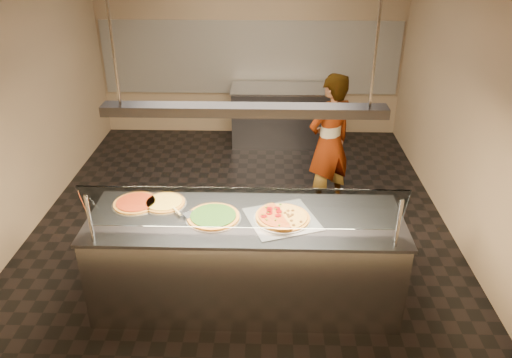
{
  "coord_description": "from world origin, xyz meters",
  "views": [
    {
      "loc": [
        0.32,
        -5.22,
        3.3
      ],
      "look_at": [
        0.2,
        -0.82,
        1.02
      ],
      "focal_mm": 35.0,
      "sensor_mm": 36.0,
      "label": 1
    }
  ],
  "objects_px": {
    "half_pizza_pepperoni": "(269,216)",
    "prep_table": "(279,115)",
    "sneeze_guard": "(243,209)",
    "half_pizza_sausage": "(295,217)",
    "pizza_spatula": "(183,212)",
    "pizza_tomato": "(136,203)",
    "pizza_spinach": "(213,216)",
    "heat_lamp_housing": "(244,110)",
    "pizza_cheese": "(164,202)",
    "perforated_tray": "(282,219)",
    "serving_counter": "(246,260)",
    "worker": "(329,143)"
  },
  "relations": [
    {
      "from": "perforated_tray",
      "to": "prep_table",
      "type": "bearing_deg",
      "value": 89.43
    },
    {
      "from": "prep_table",
      "to": "pizza_spatula",
      "type": "bearing_deg",
      "value": -103.48
    },
    {
      "from": "prep_table",
      "to": "heat_lamp_housing",
      "type": "relative_size",
      "value": 0.68
    },
    {
      "from": "heat_lamp_housing",
      "to": "pizza_spatula",
      "type": "bearing_deg",
      "value": 176.12
    },
    {
      "from": "pizza_spinach",
      "to": "heat_lamp_housing",
      "type": "height_order",
      "value": "heat_lamp_housing"
    },
    {
      "from": "half_pizza_pepperoni",
      "to": "pizza_spinach",
      "type": "xyz_separation_m",
      "value": [
        -0.5,
        0.01,
        -0.02
      ]
    },
    {
      "from": "pizza_cheese",
      "to": "prep_table",
      "type": "xyz_separation_m",
      "value": [
        1.15,
        3.72,
        -0.48
      ]
    },
    {
      "from": "pizza_spatula",
      "to": "sneeze_guard",
      "type": "bearing_deg",
      "value": -33.82
    },
    {
      "from": "perforated_tray",
      "to": "pizza_cheese",
      "type": "bearing_deg",
      "value": 167.5
    },
    {
      "from": "half_pizza_pepperoni",
      "to": "pizza_spinach",
      "type": "height_order",
      "value": "half_pizza_pepperoni"
    },
    {
      "from": "half_pizza_sausage",
      "to": "pizza_tomato",
      "type": "relative_size",
      "value": 1.19
    },
    {
      "from": "half_pizza_pepperoni",
      "to": "pizza_spatula",
      "type": "xyz_separation_m",
      "value": [
        -0.78,
        0.05,
        -0.0
      ]
    },
    {
      "from": "prep_table",
      "to": "sneeze_guard",
      "type": "bearing_deg",
      "value": -94.92
    },
    {
      "from": "half_pizza_sausage",
      "to": "prep_table",
      "type": "height_order",
      "value": "half_pizza_sausage"
    },
    {
      "from": "worker",
      "to": "sneeze_guard",
      "type": "bearing_deg",
      "value": 31.93
    },
    {
      "from": "half_pizza_pepperoni",
      "to": "prep_table",
      "type": "xyz_separation_m",
      "value": [
        0.16,
        3.97,
        -0.5
      ]
    },
    {
      "from": "half_pizza_sausage",
      "to": "heat_lamp_housing",
      "type": "xyz_separation_m",
      "value": [
        -0.45,
        0.01,
        0.99
      ]
    },
    {
      "from": "half_pizza_sausage",
      "to": "heat_lamp_housing",
      "type": "distance_m",
      "value": 1.09
    },
    {
      "from": "serving_counter",
      "to": "heat_lamp_housing",
      "type": "height_order",
      "value": "heat_lamp_housing"
    },
    {
      "from": "perforated_tray",
      "to": "half_pizza_sausage",
      "type": "height_order",
      "value": "half_pizza_sausage"
    },
    {
      "from": "half_pizza_pepperoni",
      "to": "pizza_spatula",
      "type": "height_order",
      "value": "half_pizza_pepperoni"
    },
    {
      "from": "half_pizza_pepperoni",
      "to": "prep_table",
      "type": "height_order",
      "value": "half_pizza_pepperoni"
    },
    {
      "from": "half_pizza_pepperoni",
      "to": "perforated_tray",
      "type": "bearing_deg",
      "value": -0.51
    },
    {
      "from": "heat_lamp_housing",
      "to": "pizza_tomato",
      "type": "bearing_deg",
      "value": 168.04
    },
    {
      "from": "half_pizza_sausage",
      "to": "worker",
      "type": "relative_size",
      "value": 0.31
    },
    {
      "from": "sneeze_guard",
      "to": "half_pizza_sausage",
      "type": "distance_m",
      "value": 0.62
    },
    {
      "from": "perforated_tray",
      "to": "worker",
      "type": "bearing_deg",
      "value": 71.84
    },
    {
      "from": "pizza_cheese",
      "to": "prep_table",
      "type": "bearing_deg",
      "value": 72.86
    },
    {
      "from": "perforated_tray",
      "to": "pizza_spinach",
      "type": "xyz_separation_m",
      "value": [
        -0.62,
        0.01,
        0.01
      ]
    },
    {
      "from": "worker",
      "to": "pizza_cheese",
      "type": "bearing_deg",
      "value": 8.55
    },
    {
      "from": "pizza_spatula",
      "to": "pizza_tomato",
      "type": "bearing_deg",
      "value": 158.95
    },
    {
      "from": "pizza_spinach",
      "to": "heat_lamp_housing",
      "type": "bearing_deg",
      "value": 1.08
    },
    {
      "from": "half_pizza_sausage",
      "to": "pizza_spatula",
      "type": "relative_size",
      "value": 1.97
    },
    {
      "from": "sneeze_guard",
      "to": "pizza_tomato",
      "type": "bearing_deg",
      "value": 151.61
    },
    {
      "from": "perforated_tray",
      "to": "pizza_spatula",
      "type": "height_order",
      "value": "pizza_spatula"
    },
    {
      "from": "sneeze_guard",
      "to": "half_pizza_pepperoni",
      "type": "relative_size",
      "value": 4.88
    },
    {
      "from": "half_pizza_pepperoni",
      "to": "heat_lamp_housing",
      "type": "xyz_separation_m",
      "value": [
        -0.21,
        0.01,
        0.99
      ]
    },
    {
      "from": "serving_counter",
      "to": "pizza_spinach",
      "type": "relative_size",
      "value": 5.67
    },
    {
      "from": "pizza_spatula",
      "to": "heat_lamp_housing",
      "type": "bearing_deg",
      "value": -3.88
    },
    {
      "from": "sneeze_guard",
      "to": "pizza_tomato",
      "type": "height_order",
      "value": "sneeze_guard"
    },
    {
      "from": "half_pizza_pepperoni",
      "to": "pizza_spinach",
      "type": "bearing_deg",
      "value": 179.41
    },
    {
      "from": "pizza_spinach",
      "to": "pizza_tomato",
      "type": "relative_size",
      "value": 1.12
    },
    {
      "from": "serving_counter",
      "to": "half_pizza_pepperoni",
      "type": "xyz_separation_m",
      "value": [
        0.21,
        -0.01,
        0.5
      ]
    },
    {
      "from": "prep_table",
      "to": "perforated_tray",
      "type": "bearing_deg",
      "value": -90.57
    },
    {
      "from": "perforated_tray",
      "to": "pizza_spinach",
      "type": "height_order",
      "value": "pizza_spinach"
    },
    {
      "from": "serving_counter",
      "to": "pizza_tomato",
      "type": "relative_size",
      "value": 6.35
    },
    {
      "from": "worker",
      "to": "pizza_tomato",
      "type": "bearing_deg",
      "value": 4.71
    },
    {
      "from": "worker",
      "to": "pizza_spatula",
      "type": "bearing_deg",
      "value": 15.45
    },
    {
      "from": "pizza_spatula",
      "to": "heat_lamp_housing",
      "type": "distance_m",
      "value": 1.14
    },
    {
      "from": "sneeze_guard",
      "to": "pizza_cheese",
      "type": "bearing_deg",
      "value": 143.43
    }
  ]
}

